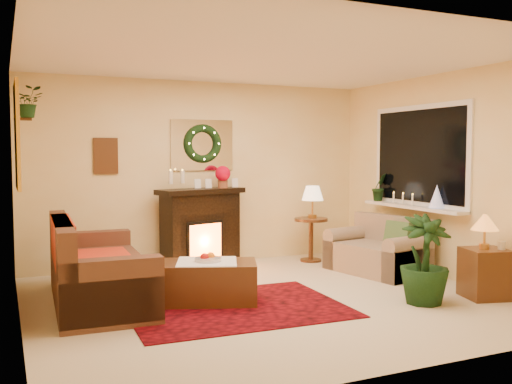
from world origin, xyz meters
name	(u,v)px	position (x,y,z in m)	size (l,w,h in m)	color
floor	(269,299)	(0.00, 0.00, 0.00)	(5.00, 5.00, 0.00)	beige
ceiling	(270,57)	(0.00, 0.00, 2.60)	(5.00, 5.00, 0.00)	white
wall_back	(202,173)	(0.00, 2.25, 1.30)	(5.00, 5.00, 0.00)	#EFD88C
wall_front	(405,194)	(0.00, -2.25, 1.30)	(5.00, 5.00, 0.00)	#EFD88C
wall_left	(17,186)	(-2.50, 0.00, 1.30)	(4.50, 4.50, 0.00)	#EFD88C
wall_right	(450,176)	(2.50, 0.00, 1.30)	(4.50, 4.50, 0.00)	#EFD88C
area_rug	(235,307)	(-0.46, -0.17, 0.01)	(2.19, 1.64, 0.01)	#57100F
sofa	(100,263)	(-1.70, 0.62, 0.43)	(0.93, 2.10, 0.90)	#433122
red_throw	(95,259)	(-1.73, 0.73, 0.46)	(0.79, 1.28, 0.02)	red
fireplace	(201,227)	(-0.09, 2.04, 0.55)	(1.12, 0.35, 1.02)	black
poinsettia	(223,174)	(0.22, 1.98, 1.30)	(0.22, 0.22, 0.22)	#C0001F
mantel_candle_a	(171,177)	(-0.53, 1.99, 1.26)	(0.06, 0.06, 0.18)	beige
mantel_candle_b	(182,177)	(-0.35, 2.04, 1.26)	(0.06, 0.06, 0.17)	white
mantel_mirror	(202,145)	(0.00, 2.23, 1.70)	(0.92, 0.02, 0.72)	white
wreath	(203,144)	(0.00, 2.19, 1.72)	(0.55, 0.55, 0.11)	#194719
wall_art	(106,156)	(-1.35, 2.23, 1.55)	(0.32, 0.03, 0.48)	#381E11
gold_mirror	(17,136)	(-2.48, 0.30, 1.75)	(0.03, 0.84, 1.00)	gold
hanging_plant	(29,117)	(-2.34, 1.05, 1.97)	(0.33, 0.28, 0.36)	#194719
loveseat	(376,242)	(1.88, 0.65, 0.42)	(0.75, 1.29, 0.75)	#A69888
window_frame	(420,156)	(2.48, 0.55, 1.55)	(0.03, 1.86, 1.36)	white
window_glass	(419,156)	(2.47, 0.55, 1.55)	(0.02, 1.70, 1.22)	black
window_sill	(412,207)	(2.38, 0.55, 0.87)	(0.22, 1.86, 0.04)	white
mini_tree	(437,196)	(2.42, 0.13, 1.04)	(0.19, 0.19, 0.29)	silver
sill_plant	(379,188)	(2.38, 1.29, 1.08)	(0.29, 0.23, 0.53)	#155318
side_table_round	(311,239)	(1.50, 1.72, 0.32)	(0.49, 0.49, 0.63)	black
lamp_cream	(312,201)	(1.53, 1.75, 0.88)	(0.32, 0.32, 0.49)	beige
end_table_square	(485,274)	(2.19, -0.91, 0.27)	(0.44, 0.44, 0.54)	#522E1F
lamp_tiffany	(485,231)	(2.17, -0.91, 0.74)	(0.30, 0.30, 0.43)	orange
coffee_table	(207,283)	(-0.66, 0.15, 0.21)	(1.04, 0.57, 0.44)	#492514
fruit_bowl	(208,261)	(-0.65, 0.14, 0.45)	(0.29, 0.29, 0.07)	silver
floor_palm	(424,261)	(1.42, -0.82, 0.45)	(1.58, 1.58, 2.82)	#193D17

